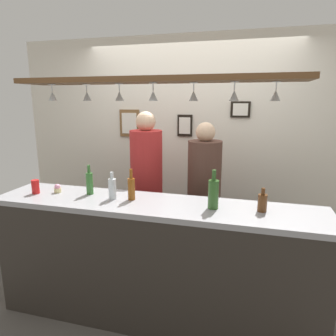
{
  "coord_description": "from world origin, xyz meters",
  "views": [
    {
      "loc": [
        0.71,
        -2.53,
        1.85
      ],
      "look_at": [
        0.0,
        0.1,
        1.23
      ],
      "focal_mm": 32.17,
      "sensor_mm": 36.0,
      "label": 1
    }
  ],
  "objects_px": {
    "bottle_champagne_green": "(213,193)",
    "bottle_beer_brown_stubby": "(262,202)",
    "picture_frame_caricature": "(130,123)",
    "drink_can": "(35,187)",
    "bottle_beer_green_import": "(90,183)",
    "bottle_soda_clear": "(112,188)",
    "picture_frame_upper_small": "(240,109)",
    "person_middle_brown_shirt": "(204,187)",
    "picture_frame_crest": "(185,126)",
    "cupcake": "(58,189)",
    "bottle_beer_amber_tall": "(131,188)",
    "person_left_red_shirt": "(147,177)"
  },
  "relations": [
    {
      "from": "bottle_soda_clear",
      "to": "bottle_beer_amber_tall",
      "type": "height_order",
      "value": "bottle_beer_amber_tall"
    },
    {
      "from": "bottle_soda_clear",
      "to": "picture_frame_caricature",
      "type": "xyz_separation_m",
      "value": [
        -0.41,
        1.4,
        0.42
      ]
    },
    {
      "from": "bottle_beer_amber_tall",
      "to": "picture_frame_caricature",
      "type": "xyz_separation_m",
      "value": [
        -0.57,
        1.37,
        0.42
      ]
    },
    {
      "from": "drink_can",
      "to": "bottle_champagne_green",
      "type": "bearing_deg",
      "value": 1.27
    },
    {
      "from": "bottle_soda_clear",
      "to": "bottle_champagne_green",
      "type": "bearing_deg",
      "value": -0.55
    },
    {
      "from": "bottle_champagne_green",
      "to": "bottle_beer_brown_stubby",
      "type": "xyz_separation_m",
      "value": [
        0.36,
        0.03,
        -0.05
      ]
    },
    {
      "from": "bottle_soda_clear",
      "to": "bottle_beer_brown_stubby",
      "type": "height_order",
      "value": "bottle_soda_clear"
    },
    {
      "from": "bottle_beer_green_import",
      "to": "picture_frame_caricature",
      "type": "height_order",
      "value": "picture_frame_caricature"
    },
    {
      "from": "picture_frame_upper_small",
      "to": "bottle_champagne_green",
      "type": "bearing_deg",
      "value": -94.98
    },
    {
      "from": "bottle_beer_brown_stubby",
      "to": "picture_frame_crest",
      "type": "distance_m",
      "value": 1.69
    },
    {
      "from": "bottle_soda_clear",
      "to": "bottle_beer_brown_stubby",
      "type": "xyz_separation_m",
      "value": [
        1.19,
        0.02,
        -0.02
      ]
    },
    {
      "from": "person_middle_brown_shirt",
      "to": "bottle_champagne_green",
      "type": "distance_m",
      "value": 0.81
    },
    {
      "from": "bottle_beer_brown_stubby",
      "to": "picture_frame_upper_small",
      "type": "height_order",
      "value": "picture_frame_upper_small"
    },
    {
      "from": "drink_can",
      "to": "cupcake",
      "type": "height_order",
      "value": "drink_can"
    },
    {
      "from": "bottle_beer_amber_tall",
      "to": "picture_frame_caricature",
      "type": "height_order",
      "value": "picture_frame_caricature"
    },
    {
      "from": "cupcake",
      "to": "picture_frame_caricature",
      "type": "height_order",
      "value": "picture_frame_caricature"
    },
    {
      "from": "picture_frame_crest",
      "to": "drink_can",
      "type": "bearing_deg",
      "value": -125.59
    },
    {
      "from": "person_left_red_shirt",
      "to": "picture_frame_crest",
      "type": "xyz_separation_m",
      "value": [
        0.28,
        0.64,
        0.5
      ]
    },
    {
      "from": "bottle_champagne_green",
      "to": "person_left_red_shirt",
      "type": "bearing_deg",
      "value": 136.25
    },
    {
      "from": "person_middle_brown_shirt",
      "to": "bottle_beer_brown_stubby",
      "type": "height_order",
      "value": "person_middle_brown_shirt"
    },
    {
      "from": "bottle_champagne_green",
      "to": "picture_frame_caricature",
      "type": "distance_m",
      "value": 1.92
    },
    {
      "from": "picture_frame_upper_small",
      "to": "cupcake",
      "type": "bearing_deg",
      "value": -137.88
    },
    {
      "from": "cupcake",
      "to": "bottle_champagne_green",
      "type": "bearing_deg",
      "value": -1.69
    },
    {
      "from": "person_left_red_shirt",
      "to": "bottle_beer_brown_stubby",
      "type": "distance_m",
      "value": 1.37
    },
    {
      "from": "person_left_red_shirt",
      "to": "bottle_beer_green_import",
      "type": "xyz_separation_m",
      "value": [
        -0.28,
        -0.69,
        0.1
      ]
    },
    {
      "from": "picture_frame_crest",
      "to": "bottle_beer_green_import",
      "type": "bearing_deg",
      "value": -112.85
    },
    {
      "from": "cupcake",
      "to": "picture_frame_upper_small",
      "type": "xyz_separation_m",
      "value": [
        1.51,
        1.36,
        0.66
      ]
    },
    {
      "from": "person_left_red_shirt",
      "to": "bottle_beer_amber_tall",
      "type": "height_order",
      "value": "person_left_red_shirt"
    },
    {
      "from": "bottle_beer_brown_stubby",
      "to": "picture_frame_caricature",
      "type": "distance_m",
      "value": 2.16
    },
    {
      "from": "picture_frame_upper_small",
      "to": "picture_frame_caricature",
      "type": "bearing_deg",
      "value": 180.0
    },
    {
      "from": "picture_frame_caricature",
      "to": "picture_frame_upper_small",
      "type": "bearing_deg",
      "value": 0.0
    },
    {
      "from": "bottle_beer_brown_stubby",
      "to": "picture_frame_caricature",
      "type": "height_order",
      "value": "picture_frame_caricature"
    },
    {
      "from": "bottle_beer_green_import",
      "to": "bottle_beer_amber_tall",
      "type": "xyz_separation_m",
      "value": [
        0.41,
        -0.05,
        -0.0
      ]
    },
    {
      "from": "bottle_beer_green_import",
      "to": "bottle_beer_brown_stubby",
      "type": "distance_m",
      "value": 1.44
    },
    {
      "from": "person_middle_brown_shirt",
      "to": "picture_frame_upper_small",
      "type": "height_order",
      "value": "picture_frame_upper_small"
    },
    {
      "from": "person_middle_brown_shirt",
      "to": "bottle_beer_green_import",
      "type": "distance_m",
      "value": 1.15
    },
    {
      "from": "person_middle_brown_shirt",
      "to": "bottle_beer_green_import",
      "type": "height_order",
      "value": "person_middle_brown_shirt"
    },
    {
      "from": "person_left_red_shirt",
      "to": "bottle_beer_amber_tall",
      "type": "xyz_separation_m",
      "value": [
        0.12,
        -0.73,
        0.09
      ]
    },
    {
      "from": "bottle_beer_green_import",
      "to": "picture_frame_upper_small",
      "type": "bearing_deg",
      "value": 47.78
    },
    {
      "from": "drink_can",
      "to": "bottle_beer_green_import",
      "type": "bearing_deg",
      "value": 13.17
    },
    {
      "from": "picture_frame_caricature",
      "to": "cupcake",
      "type": "bearing_deg",
      "value": -96.06
    },
    {
      "from": "bottle_champagne_green",
      "to": "picture_frame_upper_small",
      "type": "relative_size",
      "value": 1.36
    },
    {
      "from": "bottle_beer_green_import",
      "to": "bottle_champagne_green",
      "type": "bearing_deg",
      "value": -3.99
    },
    {
      "from": "bottle_beer_amber_tall",
      "to": "picture_frame_upper_small",
      "type": "xyz_separation_m",
      "value": [
        0.8,
        1.37,
        0.6
      ]
    },
    {
      "from": "person_middle_brown_shirt",
      "to": "drink_can",
      "type": "xyz_separation_m",
      "value": [
        -1.37,
        -0.8,
        0.12
      ]
    },
    {
      "from": "bottle_beer_green_import",
      "to": "drink_can",
      "type": "height_order",
      "value": "bottle_beer_green_import"
    },
    {
      "from": "bottle_beer_amber_tall",
      "to": "picture_frame_crest",
      "type": "bearing_deg",
      "value": 83.7
    },
    {
      "from": "picture_frame_crest",
      "to": "bottle_beer_brown_stubby",
      "type": "bearing_deg",
      "value": -57.37
    },
    {
      "from": "bottle_beer_amber_tall",
      "to": "cupcake",
      "type": "xyz_separation_m",
      "value": [
        -0.71,
        0.01,
        -0.06
      ]
    },
    {
      "from": "bottle_beer_amber_tall",
      "to": "drink_can",
      "type": "bearing_deg",
      "value": -175.8
    }
  ]
}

